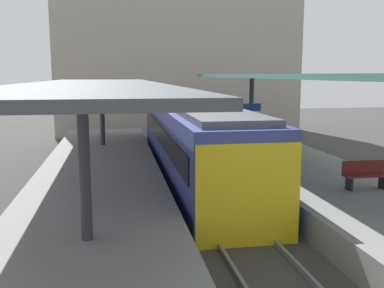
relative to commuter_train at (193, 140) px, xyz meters
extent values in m
plane|color=#383835|center=(0.00, -3.72, -1.73)|extent=(80.00, 80.00, 0.00)
cube|color=gray|center=(-3.80, -3.72, -1.23)|extent=(4.40, 28.00, 1.00)
cube|color=gray|center=(3.80, -3.72, -1.23)|extent=(4.40, 28.00, 1.00)
cube|color=#423F3D|center=(0.00, -3.72, -1.63)|extent=(3.20, 28.00, 0.20)
cube|color=slate|center=(-0.72, -3.72, -1.46)|extent=(0.08, 28.00, 0.14)
cube|color=slate|center=(0.72, -3.72, -1.46)|extent=(0.08, 28.00, 0.14)
cube|color=#38428C|center=(0.00, 0.03, -0.08)|extent=(2.70, 15.46, 2.90)
cube|color=yellow|center=(0.00, -7.73, -0.23)|extent=(2.65, 0.08, 2.60)
cube|color=black|center=(-1.37, 0.03, 0.27)|extent=(0.04, 14.22, 0.76)
cube|color=black|center=(1.37, 0.03, 0.27)|extent=(0.04, 14.22, 0.76)
cube|color=#515156|center=(0.00, 0.03, 1.47)|extent=(2.16, 14.69, 0.20)
cylinder|color=#333335|center=(-3.80, -8.62, 0.78)|extent=(0.24, 0.24, 3.01)
cylinder|color=#333335|center=(-3.80, 3.98, 0.78)|extent=(0.24, 0.24, 3.01)
cube|color=#3D4247|center=(-3.80, -2.32, 2.37)|extent=(4.18, 21.00, 0.16)
cylinder|color=#333335|center=(3.80, 3.98, 0.92)|extent=(0.24, 0.24, 3.30)
cube|color=slate|center=(3.80, -2.32, 2.65)|extent=(4.18, 21.00, 0.16)
cube|color=black|center=(3.71, -5.96, -0.53)|extent=(0.08, 0.32, 0.40)
cube|color=black|center=(4.81, -5.96, -0.53)|extent=(0.08, 0.32, 0.40)
cube|color=maroon|center=(4.26, -5.96, -0.30)|extent=(1.40, 0.40, 0.06)
cube|color=maroon|center=(4.26, -5.78, -0.07)|extent=(1.40, 0.06, 0.40)
cylinder|color=#262628|center=(2.54, 0.20, 0.37)|extent=(0.08, 0.08, 2.20)
cube|color=navy|center=(2.54, 0.20, 1.32)|extent=(0.90, 0.06, 0.32)
cube|color=#A89E8E|center=(1.65, 16.28, 3.77)|extent=(18.00, 6.00, 11.00)
camera|label=1|loc=(-3.14, -17.55, 2.70)|focal=40.45mm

